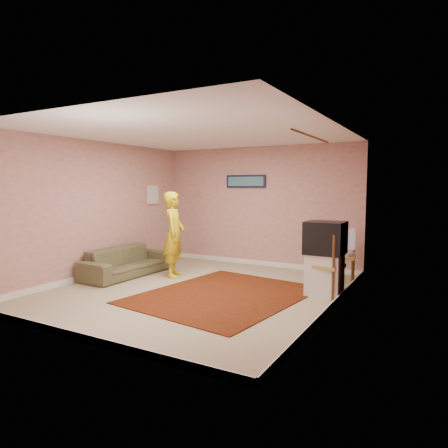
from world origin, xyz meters
The scene contains 26 objects.
ground centered at (0.00, 0.00, 0.00)m, with size 5.00×5.00×0.00m, color tan.
wall_back centered at (0.00, 2.50, 1.30)m, with size 4.50×0.02×2.60m, color tan.
wall_front centered at (0.00, -2.50, 1.30)m, with size 4.50×0.02×2.60m, color tan.
wall_left centered at (-2.25, 0.00, 1.30)m, with size 0.02×5.00×2.60m, color tan.
wall_right centered at (2.25, 0.00, 1.30)m, with size 0.02×5.00×2.60m, color tan.
ceiling centered at (0.00, 0.00, 2.60)m, with size 4.50×5.00×0.02m, color white.
baseboard_back centered at (0.00, 2.49, 0.05)m, with size 4.50×0.02×0.10m, color silver.
baseboard_front centered at (0.00, -2.49, 0.05)m, with size 4.50×0.02×0.10m, color silver.
baseboard_left centered at (-2.24, 0.00, 0.05)m, with size 0.02×5.00×0.10m, color silver.
baseboard_right centered at (2.24, 0.00, 0.05)m, with size 0.02×5.00×0.10m, color silver.
window centered at (2.24, -0.90, 1.45)m, with size 0.01×1.10×1.50m, color black.
curtain_sheer centered at (2.23, -1.05, 1.25)m, with size 0.01×0.75×2.10m, color white.
curtain_floral centered at (2.21, -0.35, 1.25)m, with size 0.01×0.35×2.10m, color silver.
curtain_rod centered at (2.20, -0.90, 2.32)m, with size 0.02×0.02×1.40m, color brown.
picture_back centered at (-0.30, 2.47, 1.85)m, with size 0.95×0.04×0.28m.
picture_left centered at (-2.22, 1.60, 1.55)m, with size 0.04×0.38×0.42m.
area_rug centered at (0.54, -0.03, 0.01)m, with size 2.27×2.84×0.02m, color black.
tv_cabinet centered at (1.95, 0.75, 0.34)m, with size 0.53×0.48×0.67m, color silver.
crt_tv centered at (1.94, 0.75, 0.93)m, with size 0.61×0.54×0.52m.
chair_a centered at (1.99, 1.80, 0.59)m, with size 0.48×0.46×0.52m.
dvd_player centered at (1.99, 1.80, 0.52)m, with size 0.35×0.25×0.06m, color #B6B5BA.
blue_throw centered at (1.99, 1.99, 0.77)m, with size 0.37×0.05×0.39m, color #829FD5.
chair_b centered at (2.00, 0.71, 0.62)m, with size 0.51×0.53×0.55m.
game_console centered at (2.00, 0.71, 0.54)m, with size 0.24×0.17×0.05m, color silver.
sofa centered at (-1.80, 0.27, 0.28)m, with size 1.89×0.74×0.55m, color brown.
person centered at (-0.96, 0.69, 0.82)m, with size 0.60×0.39×1.64m, color gold.
Camera 1 is at (3.60, -5.51, 1.75)m, focal length 32.00 mm.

